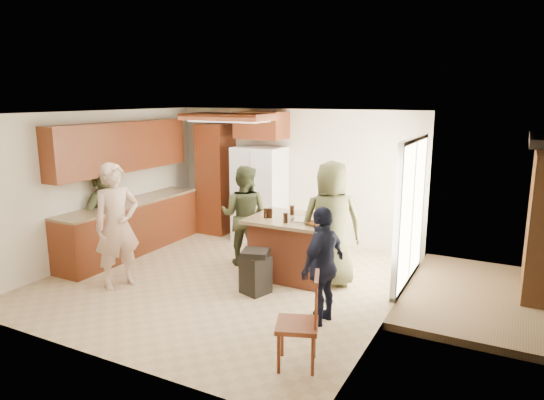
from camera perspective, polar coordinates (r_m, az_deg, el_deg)
The scene contains 12 objects.
person_front_left at distance 7.31m, azimuth -17.77°, elevation -2.90°, with size 0.66×0.49×1.82m, color tan.
person_behind_left at distance 7.93m, azimuth -3.30°, elevation -1.83°, with size 0.80×0.49×1.65m, color #363B22.
person_behind_right at distance 7.04m, azimuth 6.98°, elevation -2.85°, with size 0.90×0.59×1.85m, color #414226.
person_side_right at distance 5.94m, azimuth 6.02°, elevation -7.64°, with size 0.86×0.44×1.46m, color #181B31.
person_counter at distance 8.60m, azimuth -18.87°, elevation -1.24°, with size 1.09×0.50×1.68m, color #343921.
left_cabinetry at distance 8.87m, azimuth -16.55°, elevation 0.07°, with size 0.64×3.00×2.30m.
back_wall_units at distance 9.64m, azimuth -5.33°, elevation 4.00°, with size 1.80×0.60×2.45m.
refrigerator at distance 9.26m, azimuth -1.45°, elevation 0.70°, with size 0.90×0.76×1.80m.
kitchen_island at distance 7.45m, azimuth 2.39°, elevation -5.53°, with size 1.28×1.03×0.93m.
island_items at distance 7.15m, azimuth 3.43°, elevation -2.15°, with size 0.98×0.69×0.15m.
trash_bin at distance 6.89m, azimuth -1.95°, elevation -8.39°, with size 0.45×0.45×0.63m.
spindle_chair at distance 5.09m, azimuth 3.21°, elevation -14.47°, with size 0.54×0.54×0.99m.
Camera 1 is at (3.82, -5.84, 2.73)m, focal length 32.00 mm.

